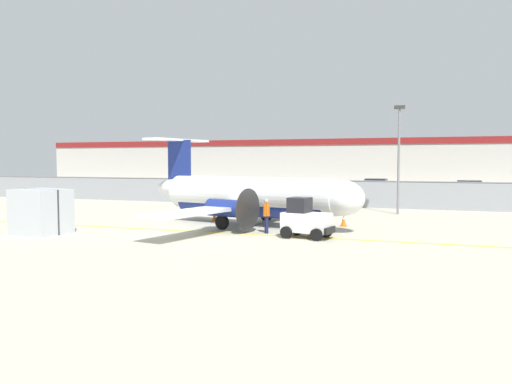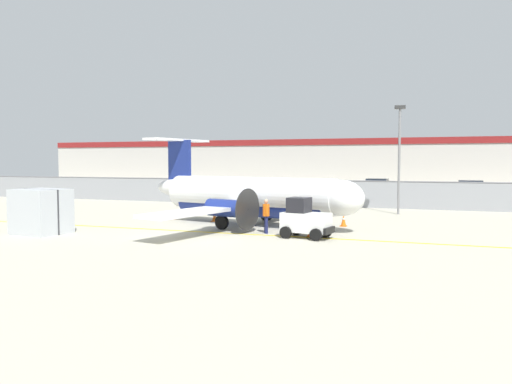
{
  "view_description": "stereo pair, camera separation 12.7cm",
  "coord_description": "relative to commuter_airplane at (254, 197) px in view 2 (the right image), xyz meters",
  "views": [
    {
      "loc": [
        10.73,
        -20.7,
        3.57
      ],
      "look_at": [
        1.33,
        6.28,
        1.8
      ],
      "focal_mm": 35.0,
      "sensor_mm": 36.0,
      "label": 1
    },
    {
      "loc": [
        10.85,
        -20.65,
        3.57
      ],
      "look_at": [
        1.33,
        6.28,
        1.8
      ],
      "focal_mm": 35.0,
      "sensor_mm": 36.0,
      "label": 2
    }
  ],
  "objects": [
    {
      "name": "parked_car_3",
      "position": [
        -2.86,
        26.33,
        -0.71
      ],
      "size": [
        4.34,
        2.3,
        1.58
      ],
      "rotation": [
        0.0,
        0.0,
        3.23
      ],
      "color": "navy",
      "rests_on": "parking_lot_strip"
    },
    {
      "name": "traffic_cone_far_left",
      "position": [
        -5.71,
        1.28,
        -1.29
      ],
      "size": [
        0.36,
        0.36,
        0.64
      ],
      "color": "orange",
      "rests_on": "ground"
    },
    {
      "name": "parked_car_7",
      "position": [
        12.76,
        27.05,
        -0.71
      ],
      "size": [
        4.24,
        2.09,
        1.58
      ],
      "rotation": [
        0.0,
        0.0,
        3.11
      ],
      "color": "red",
      "rests_on": "parking_lot_strip"
    },
    {
      "name": "ground_plane",
      "position": [
        -1.56,
        -3.23,
        -1.6
      ],
      "size": [
        140.0,
        140.0,
        0.01
      ],
      "color": "#B2AD99"
    },
    {
      "name": "parked_car_1",
      "position": [
        -12.32,
        25.32,
        -0.71
      ],
      "size": [
        4.31,
        2.24,
        1.58
      ],
      "rotation": [
        0.0,
        0.0,
        -0.07
      ],
      "color": "slate",
      "rests_on": "parking_lot_strip"
    },
    {
      "name": "parked_car_0",
      "position": [
        -15.45,
        20.36,
        -0.71
      ],
      "size": [
        4.28,
        2.17,
        1.58
      ],
      "rotation": [
        0.0,
        0.0,
        -0.05
      ],
      "color": "gray",
      "rests_on": "parking_lot_strip"
    },
    {
      "name": "perimeter_fence",
      "position": [
        -1.56,
        12.77,
        -0.49
      ],
      "size": [
        98.0,
        0.1,
        2.1
      ],
      "color": "gray",
      "rests_on": "ground"
    },
    {
      "name": "apron_light_pole",
      "position": [
        7.2,
        8.78,
        2.7
      ],
      "size": [
        0.7,
        0.3,
        7.27
      ],
      "color": "slate",
      "rests_on": "ground"
    },
    {
      "name": "traffic_cone_near_left",
      "position": [
        4.77,
        1.33,
        -1.29
      ],
      "size": [
        0.36,
        0.36,
        0.64
      ],
      "color": "orange",
      "rests_on": "ground"
    },
    {
      "name": "ground_crew_worker",
      "position": [
        1.58,
        -2.57,
        -0.65
      ],
      "size": [
        0.46,
        0.52,
        1.7
      ],
      "rotation": [
        0.0,
        0.0,
        3.63
      ],
      "color": "#191E4C",
      "rests_on": "ground"
    },
    {
      "name": "parked_car_2",
      "position": [
        -8.68,
        19.09,
        -0.71
      ],
      "size": [
        4.37,
        2.38,
        1.58
      ],
      "rotation": [
        0.0,
        0.0,
        3.03
      ],
      "color": "#19662D",
      "rests_on": "parking_lot_strip"
    },
    {
      "name": "traffic_cone_near_right",
      "position": [
        3.92,
        -2.83,
        -1.29
      ],
      "size": [
        0.36,
        0.36,
        0.64
      ],
      "color": "orange",
      "rests_on": "ground"
    },
    {
      "name": "background_building",
      "position": [
        -1.56,
        42.76,
        1.66
      ],
      "size": [
        91.0,
        8.1,
        6.5
      ],
      "color": "beige",
      "rests_on": "ground"
    },
    {
      "name": "baggage_tug",
      "position": [
        3.76,
        -3.4,
        -0.75
      ],
      "size": [
        2.49,
        1.72,
        1.88
      ],
      "rotation": [
        0.0,
        0.0,
        -0.18
      ],
      "color": "silver",
      "rests_on": "ground"
    },
    {
      "name": "parked_car_4",
      "position": [
        0.08,
        23.83,
        -0.71
      ],
      "size": [
        4.39,
        2.43,
        1.58
      ],
      "rotation": [
        0.0,
        0.0,
        3.27
      ],
      "color": "#B28C19",
      "rests_on": "parking_lot_strip"
    },
    {
      "name": "parked_car_5",
      "position": [
        3.84,
        29.19,
        -0.71
      ],
      "size": [
        4.33,
        2.28,
        1.58
      ],
      "rotation": [
        0.0,
        0.0,
        -0.08
      ],
      "color": "#B28C19",
      "rests_on": "parking_lot_strip"
    },
    {
      "name": "traffic_cone_far_right",
      "position": [
        -2.81,
        0.99,
        -1.29
      ],
      "size": [
        0.36,
        0.36,
        0.64
      ],
      "color": "orange",
      "rests_on": "ground"
    },
    {
      "name": "commuter_airplane",
      "position": [
        0.0,
        0.0,
        0.0
      ],
      "size": [
        13.49,
        15.93,
        4.92
      ],
      "rotation": [
        0.0,
        0.0,
        -0.24
      ],
      "color": "white",
      "rests_on": "ground"
    },
    {
      "name": "cargo_container",
      "position": [
        -8.83,
        -6.38,
        -0.5
      ],
      "size": [
        2.66,
        2.32,
        2.2
      ],
      "rotation": [
        0.0,
        0.0,
        -0.14
      ],
      "color": "#B7BCC1",
      "rests_on": "ground"
    },
    {
      "name": "parked_car_6",
      "position": [
        8.73,
        19.08,
        -0.71
      ],
      "size": [
        4.39,
        2.43,
        1.58
      ],
      "rotation": [
        0.0,
        0.0,
        -0.13
      ],
      "color": "black",
      "rests_on": "parking_lot_strip"
    },
    {
      "name": "parking_lot_strip",
      "position": [
        -1.56,
        24.27,
        -1.54
      ],
      "size": [
        98.0,
        17.0,
        0.12
      ],
      "color": "#38383A",
      "rests_on": "ground"
    }
  ]
}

